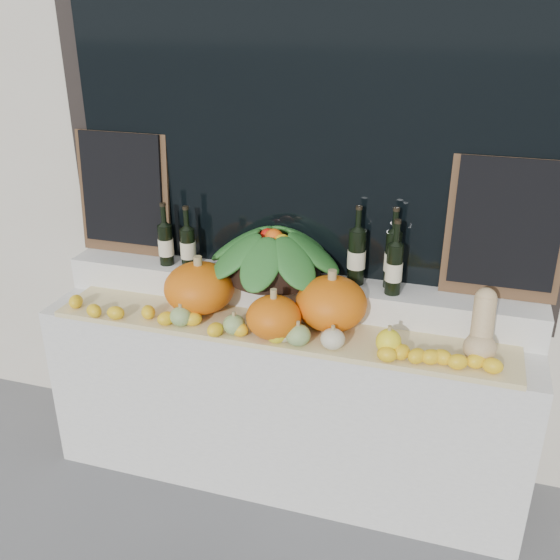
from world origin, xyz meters
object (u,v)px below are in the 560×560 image
object	(u,v)px
pumpkin_left	(199,288)
pumpkin_right	(331,303)
produce_bowl	(274,253)
wine_bottle_tall	(357,256)
butternut_squash	(482,330)

from	to	relation	value
pumpkin_left	pumpkin_right	world-z (taller)	pumpkin_right
pumpkin_left	produce_bowl	distance (m)	0.39
pumpkin_right	wine_bottle_tall	bearing A→B (deg)	72.86
butternut_squash	produce_bowl	size ratio (longest dim) A/B	0.42
produce_bowl	wine_bottle_tall	bearing A→B (deg)	4.91
produce_bowl	butternut_squash	bearing A→B (deg)	-14.61
pumpkin_left	produce_bowl	world-z (taller)	produce_bowl
pumpkin_left	butternut_squash	distance (m)	1.27
pumpkin_left	butternut_squash	bearing A→B (deg)	-2.39
wine_bottle_tall	pumpkin_left	bearing A→B (deg)	-161.50
pumpkin_left	butternut_squash	world-z (taller)	butternut_squash
produce_bowl	wine_bottle_tall	size ratio (longest dim) A/B	1.83
pumpkin_left	wine_bottle_tall	bearing A→B (deg)	18.50
pumpkin_left	wine_bottle_tall	distance (m)	0.74
pumpkin_right	produce_bowl	distance (m)	0.39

